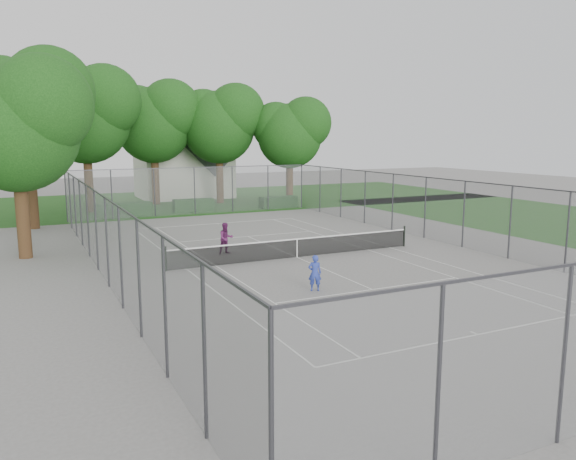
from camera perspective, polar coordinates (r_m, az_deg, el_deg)
name	(u,v)px	position (r m, az deg, el deg)	size (l,w,h in m)	color
ground	(297,257)	(27.17, 0.92, -2.81)	(120.00, 120.00, 0.00)	slate
grass_far	(166,202)	(51.44, -12.27, 2.83)	(60.00, 20.00, 0.00)	#1B4A15
court_markings	(297,257)	(27.17, 0.92, -2.80)	(11.03, 23.83, 0.01)	silver
tennis_net	(297,247)	(27.07, 0.92, -1.75)	(12.87, 0.10, 1.10)	black
perimeter_fence	(297,221)	(26.84, 0.93, 0.97)	(18.08, 34.08, 3.52)	#38383D
tree_far_left	(86,111)	(45.56, -19.82, 11.27)	(7.72, 7.05, 11.10)	#3D2716
tree_far_midleft	(155,119)	(49.47, -13.41, 10.93)	(7.33, 6.69, 10.53)	#3D2716
tree_far_midright	(220,121)	(49.44, -6.92, 10.91)	(7.15, 6.53, 10.27)	#3D2716
tree_far_right	(291,131)	(48.66, 0.28, 10.06)	(6.34, 5.79, 9.11)	#3D2716
tree_side_back	(27,105)	(38.67, -24.98, 11.45)	(7.78, 7.11, 11.19)	#3D2716
tree_side_front	(17,120)	(29.27, -25.80, 10.04)	(6.62, 6.05, 9.52)	#3D2716
hedge_left	(123,209)	(42.81, -16.38, 2.01)	(3.96, 1.19, 0.99)	#153F14
hedge_mid	(193,205)	(44.29, -9.59, 2.50)	(3.11, 0.89, 0.98)	#153F14
hedge_right	(278,202)	(46.05, -0.99, 2.86)	(3.05, 1.12, 0.92)	#153F14
house	(183,154)	(54.65, -10.59, 7.63)	(8.29, 6.42, 10.32)	silver
girl_player	(315,273)	(21.29, 2.74, -4.37)	(0.51, 0.33, 1.39)	#3043B4
woman_player	(226,238)	(28.05, -6.32, -0.85)	(0.76, 0.59, 1.57)	#622055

